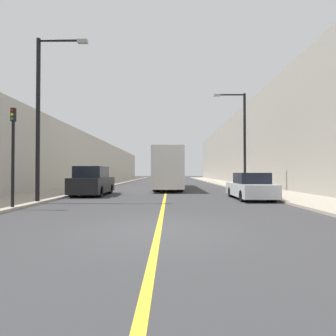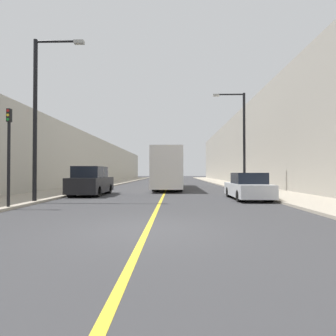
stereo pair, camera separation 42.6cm
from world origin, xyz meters
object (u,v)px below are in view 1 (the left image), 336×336
Objects in this scene: bus at (168,169)px; parked_suv_left at (93,182)px; street_lamp_right at (242,135)px; street_lamp_left at (42,109)px; car_right_near at (250,187)px; traffic_light at (13,153)px.

bus reaches higher than parked_suv_left.
parked_suv_left is at bearing -163.08° from street_lamp_right.
car_right_near is at bearing 10.73° from street_lamp_left.
parked_suv_left is at bearing 165.77° from car_right_near.
parked_suv_left is 0.59× the size of street_lamp_right.
bus is at bearing 55.67° from parked_suv_left.
car_right_near is 1.05× the size of traffic_light.
street_lamp_left reaches higher than traffic_light.
parked_suv_left is 7.03m from traffic_light.
bus is 1.59× the size of street_lamp_right.
street_lamp_right reaches higher than car_right_near.
street_lamp_left is (-10.94, -2.07, 4.02)m from car_right_near.
car_right_near is 11.84m from street_lamp_left.
street_lamp_right is at bearing 33.09° from street_lamp_left.
car_right_near is at bearing -14.23° from parked_suv_left.
parked_suv_left is 11.95m from street_lamp_right.
traffic_light is at bearing -92.76° from street_lamp_left.
traffic_light is at bearing -140.41° from street_lamp_right.
traffic_light reaches higher than parked_suv_left.
parked_suv_left is 10.08m from car_right_near.
bus reaches higher than car_right_near.
bus is 10.98m from car_right_near.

